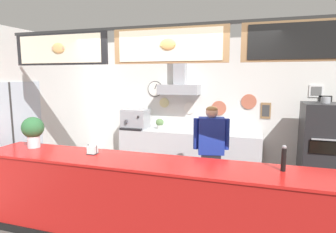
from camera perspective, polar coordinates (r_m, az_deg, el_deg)
ground_plane at (r=4.01m, az=0.31°, el=-22.07°), size 6.50×6.50×0.00m
back_wall_assembly at (r=5.81m, az=7.04°, el=2.72°), size 5.42×2.67×2.78m
left_wall_with_window at (r=5.03m, az=-30.60°, el=-0.23°), size 0.15×5.05×2.78m
service_counter at (r=3.49m, az=-1.36°, el=-17.37°), size 4.82×0.69×1.03m
back_prep_counter at (r=5.80m, az=4.19°, el=-7.52°), size 2.84×0.60×0.92m
pizza_oven at (r=5.39m, az=28.75°, el=-5.99°), size 0.67×0.71×1.68m
shop_worker at (r=4.44m, az=8.70°, el=-7.24°), size 0.54×0.30×1.57m
espresso_machine at (r=6.00m, az=-6.65°, el=-0.51°), size 0.53×0.48×0.41m
potted_sage at (r=5.86m, az=-1.69°, el=-1.39°), size 0.16×0.16×0.22m
potted_basil at (r=5.58m, az=9.06°, el=-2.03°), size 0.18×0.18×0.22m
pepper_grinder at (r=3.22m, az=22.43°, el=-7.83°), size 0.05×0.05×0.28m
napkin_holder at (r=3.77m, az=-15.08°, el=-6.60°), size 0.13×0.12×0.12m
basil_vase at (r=4.36m, az=-25.72°, el=-2.54°), size 0.30×0.30×0.43m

